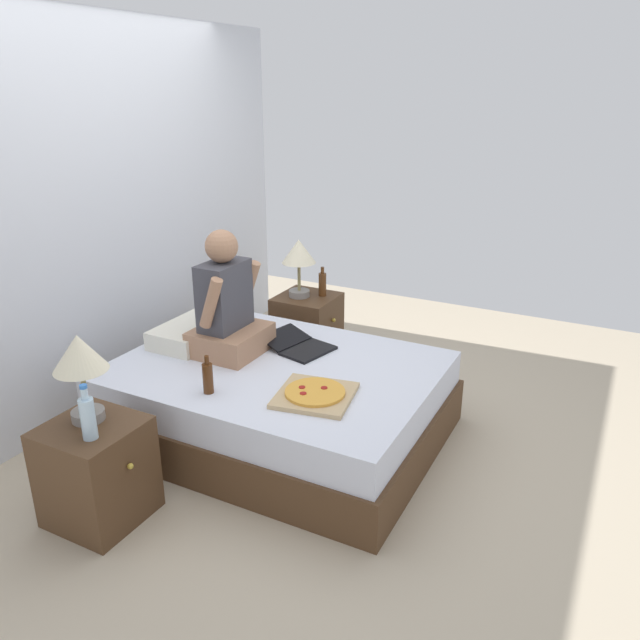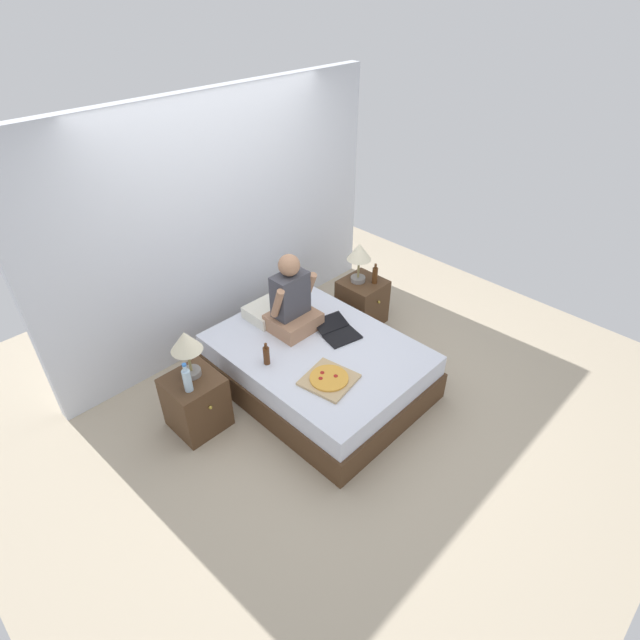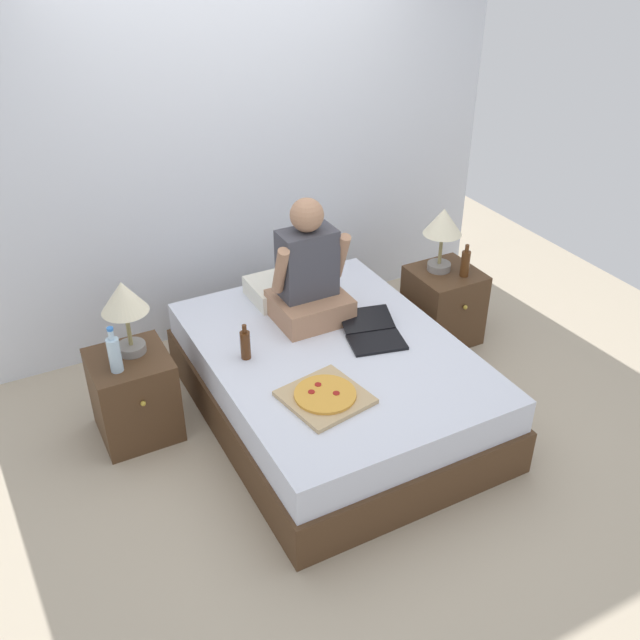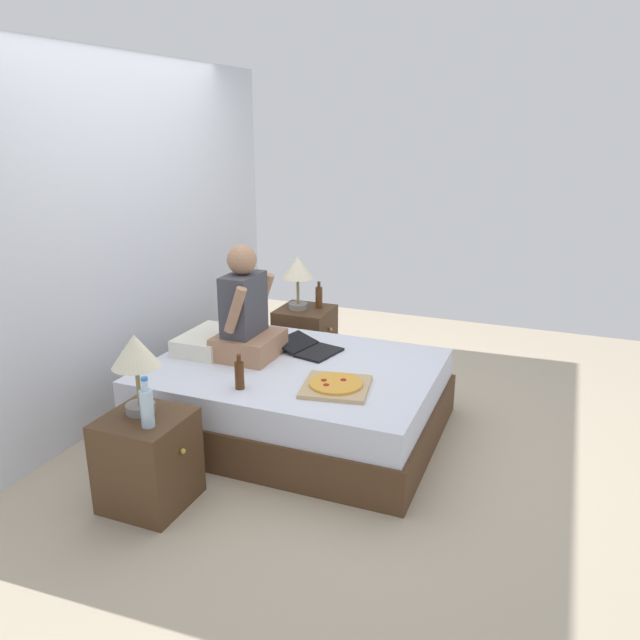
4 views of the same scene
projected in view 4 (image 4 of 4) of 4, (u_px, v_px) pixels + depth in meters
The scene contains 14 objects.
ground_plane at pixel (295, 429), 4.34m from camera, with size 5.83×5.83×0.00m, color tan.
wall_back at pixel (123, 238), 4.43m from camera, with size 3.83×0.12×2.50m, color silver.
bed at pixel (295, 398), 4.27m from camera, with size 1.44×1.93×0.48m.
nightstand_left at pixel (148, 460), 3.43m from camera, with size 0.44×0.47×0.53m.
lamp_on_left_nightstand at pixel (136, 356), 3.30m from camera, with size 0.26×0.26×0.45m.
water_bottle at pixel (147, 407), 3.21m from camera, with size 0.07×0.07×0.28m.
nightstand_right at pixel (305, 338), 5.37m from camera, with size 0.44×0.47×0.53m.
lamp_on_right_nightstand at pixel (298, 271), 5.18m from camera, with size 0.26×0.26×0.45m.
beer_bottle at pixel (319, 297), 5.29m from camera, with size 0.06×0.06×0.23m.
pillow at pixel (210, 341), 4.46m from camera, with size 0.52×0.34×0.12m, color silver.
person_seated at pixel (246, 316), 4.27m from camera, with size 0.47×0.40×0.78m.
laptop at pixel (311, 349), 4.42m from camera, with size 0.40×0.48×0.07m.
pizza_box at pixel (336, 386), 3.81m from camera, with size 0.46×0.46×0.05m.
beer_bottle_on_bed at pixel (239, 375), 3.79m from camera, with size 0.06×0.06×0.22m.
Camera 4 is at (-3.56, -1.62, 2.04)m, focal length 35.00 mm.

